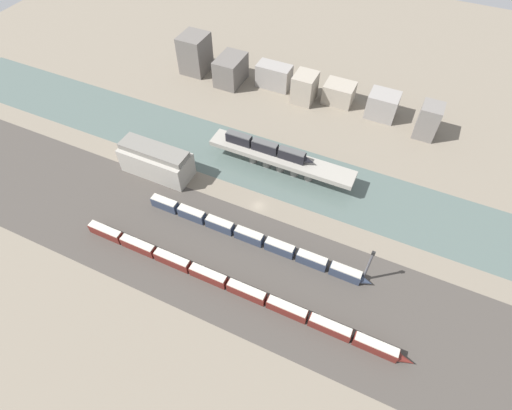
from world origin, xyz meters
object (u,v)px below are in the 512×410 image
Objects in this scene: train_on_bridge at (268,148)px; train_yard_mid at (252,237)px; warehouse_building at (156,161)px; signal_tower at (368,266)px; train_yard_near at (231,285)px.

train_on_bridge is 36.19m from train_yard_mid.
signal_tower is at bearing -8.67° from warehouse_building.
signal_tower reaches higher than warehouse_building.
signal_tower is at bearing 1.97° from train_yard_mid.
train_on_bridge is 54.16m from train_yard_near.
train_yard_mid is at bearing -178.03° from signal_tower.
warehouse_building is (-35.85, -20.28, -3.51)m from train_on_bridge.
train_yard_near is at bearing -150.81° from signal_tower.
train_on_bridge is at bearing 105.94° from train_yard_mid.
warehouse_building is 1.72× the size of signal_tower.
train_yard_mid is 37.26m from signal_tower.
train_yard_mid is 47.78m from warehouse_building.
train_on_bridge is 0.33× the size of train_yard_near.
signal_tower is at bearing 29.19° from train_yard_near.
train_on_bridge is 41.34m from warehouse_building.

